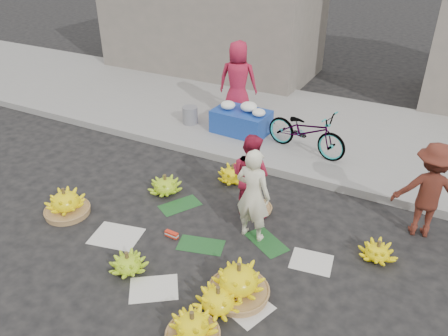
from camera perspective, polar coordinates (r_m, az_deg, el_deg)
The scene contains 23 objects.
ground at distance 6.41m, azimuth -1.34°, elevation -9.31°, with size 80.00×80.00×0.00m, color black.
curb at distance 8.02m, azimuth 6.27°, elevation -0.02°, with size 40.00×0.25×0.15m, color gray.
sidewalk at distance 9.81m, azimuth 10.93°, elevation 5.31°, with size 40.00×4.00×0.12m, color gray.
building_left at distance 13.36m, azimuth -1.56°, elevation 21.01°, with size 6.00×3.00×4.00m, color gray.
newspaper_scatter at distance 5.89m, azimuth -5.21°, elevation -13.60°, with size 3.20×1.80×0.00m, color silver, non-canonical shape.
banana_leaves at distance 6.58m, azimuth -1.26°, elevation -8.05°, with size 2.00×1.00×0.00m, color #17461E, non-canonical shape.
banana_bunch_0 at distance 7.23m, azimuth -19.96°, elevation -4.31°, with size 0.71×0.71×0.47m.
banana_bunch_1 at distance 5.96m, azimuth -12.46°, elevation -12.04°, with size 0.48×0.48×0.31m.
banana_bunch_2 at distance 5.06m, azimuth -4.14°, elevation -20.13°, with size 0.65×0.65×0.42m.
banana_bunch_3 at distance 5.35m, azimuth -0.78°, elevation -16.80°, with size 0.60×0.60×0.35m.
banana_bunch_4 at distance 5.46m, azimuth 1.93°, elevation -14.60°, with size 0.74×0.74×0.50m.
banana_bunch_5 at distance 6.36m, azimuth 19.40°, elevation -10.24°, with size 0.58×0.58×0.30m.
banana_bunch_6 at distance 7.40m, azimuth -7.66°, elevation -2.20°, with size 0.70×0.70×0.35m.
banana_bunch_7 at distance 7.64m, azimuth 1.16°, elevation -0.80°, with size 0.64×0.64×0.35m.
basket_spare at distance 6.99m, azimuth 4.21°, elevation -5.29°, with size 0.49×0.49×0.06m, color olive.
incense_stack at distance 6.46m, azimuth -6.86°, elevation -8.62°, with size 0.21×0.07×0.08m, color red.
vendor_cream at distance 6.07m, azimuth 3.81°, elevation -3.55°, with size 0.52×0.34×1.42m, color #F0ECCA.
vendor_red at distance 6.59m, azimuth 3.46°, elevation -0.97°, with size 0.66×0.51×1.35m, color #BB1C38.
man_striped at distance 6.76m, azimuth 25.20°, elevation -2.70°, with size 0.94×0.54×1.45m, color maroon.
flower_table at distance 9.14m, azimuth 2.29°, elevation 6.28°, with size 1.18×0.78×0.67m.
grey_bucket at distance 9.63m, azimuth -4.45°, elevation 6.90°, with size 0.33×0.33×0.37m, color slate.
flower_vendor at distance 9.68m, azimuth 1.84°, elevation 11.35°, with size 0.84×0.55×1.72m, color #BB1C38.
bicycle at distance 8.41m, azimuth 10.71°, elevation 4.78°, with size 1.65×0.58×0.87m, color gray.
Camera 1 is at (2.44, -4.33, 4.04)m, focal length 35.00 mm.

